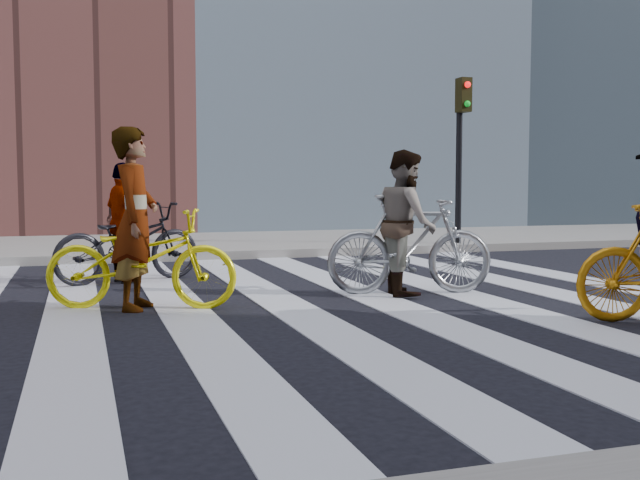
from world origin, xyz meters
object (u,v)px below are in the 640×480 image
bike_silver_mid (410,245)px  bike_dark_rear (128,242)px  bike_yellow_left (141,259)px  rider_mid (406,223)px  rider_rear (124,223)px  rider_left (135,219)px  traffic_signal (461,133)px

bike_silver_mid → bike_dark_rear: 3.78m
bike_yellow_left → rider_mid: rider_mid is taller
bike_dark_rear → rider_rear: size_ratio=1.27×
rider_left → rider_rear: bearing=18.8°
traffic_signal → bike_silver_mid: (-3.33, -4.93, -1.69)m
bike_silver_mid → traffic_signal: bearing=-22.0°
traffic_signal → rider_rear: traffic_signal is taller
bike_yellow_left → rider_left: (-0.05, 0.00, 0.42)m
rider_left → rider_mid: size_ratio=1.11×
bike_silver_mid → rider_left: bearing=103.7°
bike_yellow_left → rider_left: rider_left is taller
traffic_signal → bike_silver_mid: traffic_signal is taller
traffic_signal → bike_dark_rear: (-6.45, -2.79, -1.75)m
bike_yellow_left → bike_dark_rear: 2.23m
traffic_signal → rider_rear: 7.23m
bike_yellow_left → bike_silver_mid: bearing=-69.5°
traffic_signal → bike_silver_mid: size_ratio=1.68×
traffic_signal → rider_left: 8.32m
traffic_signal → rider_mid: size_ratio=1.94×
rider_mid → bike_silver_mid: bearing=-77.9°
bike_dark_rear → rider_rear: rider_rear is taller
rider_mid → rider_left: bearing=103.7°
bike_yellow_left → rider_mid: 3.09m
bike_silver_mid → bike_dark_rear: bearing=67.6°
rider_mid → bike_dark_rear: bearing=67.1°
bike_silver_mid → bike_dark_rear: (-3.12, 2.14, -0.06)m
rider_left → rider_rear: (0.00, 2.23, -0.15)m
traffic_signal → bike_yellow_left: traffic_signal is taller
rider_left → rider_mid: 3.12m
bike_dark_rear → rider_left: size_ratio=1.07×
rider_left → rider_rear: size_ratio=1.19×
bike_yellow_left → rider_rear: size_ratio=1.26×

